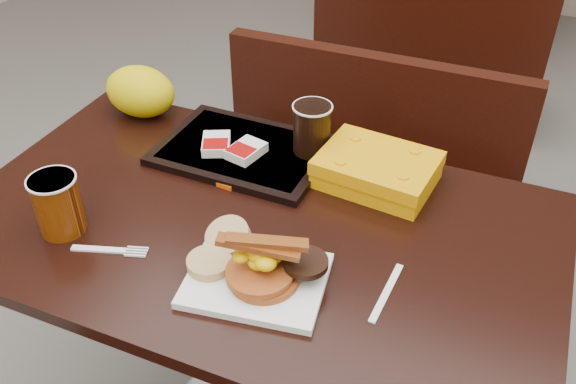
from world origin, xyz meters
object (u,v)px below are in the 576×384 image
at_px(bench_near_n, 351,186).
at_px(knife, 386,292).
at_px(coffee_cup_near, 58,205).
at_px(coffee_cup_far, 312,129).
at_px(pancake_stack, 264,274).
at_px(table_near, 258,344).
at_px(hashbrown_sleeve_right, 246,151).
at_px(clamshell, 377,170).
at_px(paper_bag, 140,91).
at_px(bench_far_s, 432,43).
at_px(hashbrown_sleeve_left, 216,144).
at_px(fork, 99,249).
at_px(platter, 256,280).
at_px(tray, 244,151).

height_order(bench_near_n, knife, knife).
bearing_deg(coffee_cup_near, coffee_cup_far, 50.08).
xyz_separation_m(pancake_stack, coffee_cup_near, (-0.43, -0.01, 0.03)).
relative_size(table_near, coffee_cup_near, 9.86).
relative_size(hashbrown_sleeve_right, clamshell, 0.35).
bearing_deg(bench_near_n, paper_bag, -136.63).
height_order(table_near, coffee_cup_far, coffee_cup_far).
xyz_separation_m(coffee_cup_near, knife, (0.63, 0.08, -0.06)).
relative_size(coffee_cup_near, knife, 0.80).
bearing_deg(bench_far_s, hashbrown_sleeve_left, -96.01).
distance_m(table_near, coffee_cup_near, 0.57).
height_order(fork, coffee_cup_far, coffee_cup_far).
relative_size(knife, coffee_cup_far, 1.33).
distance_m(pancake_stack, paper_bag, 0.69).
distance_m(coffee_cup_near, paper_bag, 0.46).
height_order(bench_far_s, pancake_stack, pancake_stack).
height_order(bench_near_n, hashbrown_sleeve_left, hashbrown_sleeve_left).
distance_m(bench_near_n, paper_bag, 0.76).
bearing_deg(table_near, pancake_stack, -57.76).
bearing_deg(hashbrown_sleeve_right, coffee_cup_far, 42.93).
xyz_separation_m(platter, hashbrown_sleeve_left, (-0.26, 0.34, 0.02)).
xyz_separation_m(coffee_cup_near, hashbrown_sleeve_left, (0.15, 0.35, -0.03)).
bearing_deg(bench_near_n, hashbrown_sleeve_left, -109.42).
distance_m(bench_far_s, hashbrown_sleeve_left, 1.77).
height_order(table_near, coffee_cup_near, coffee_cup_near).
xyz_separation_m(table_near, coffee_cup_far, (0.02, 0.26, 0.45)).
height_order(bench_near_n, coffee_cup_far, coffee_cup_far).
height_order(tray, clamshell, clamshell).
height_order(platter, hashbrown_sleeve_right, hashbrown_sleeve_right).
height_order(bench_far_s, paper_bag, paper_bag).
xyz_separation_m(fork, clamshell, (0.42, 0.41, 0.03)).
xyz_separation_m(pancake_stack, tray, (-0.22, 0.36, -0.02)).
xyz_separation_m(coffee_cup_near, hashbrown_sleeve_right, (0.23, 0.35, -0.03)).
relative_size(fork, knife, 0.96).
relative_size(bench_near_n, coffee_cup_near, 8.21).
height_order(bench_far_s, fork, fork).
relative_size(bench_near_n, tray, 2.62).
xyz_separation_m(bench_near_n, fork, (-0.23, -0.89, 0.39)).
bearing_deg(pancake_stack, coffee_cup_near, -178.36).
bearing_deg(pancake_stack, hashbrown_sleeve_right, 120.43).
relative_size(tray, hashbrown_sleeve_left, 4.57).
relative_size(bench_near_n, paper_bag, 5.52).
height_order(bench_far_s, hashbrown_sleeve_right, hashbrown_sleeve_right).
distance_m(knife, paper_bag, 0.83).
relative_size(bench_far_s, hashbrown_sleeve_right, 11.86).
relative_size(pancake_stack, fork, 0.86).
bearing_deg(bench_near_n, pancake_stack, -83.67).
distance_m(fork, paper_bag, 0.52).
bearing_deg(tray, bench_far_s, 87.03).
xyz_separation_m(knife, coffee_cup_far, (-0.28, 0.35, 0.07)).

